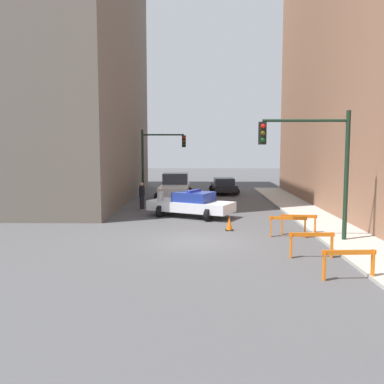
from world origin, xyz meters
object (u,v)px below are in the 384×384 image
(pedestrian_crossing, at_px, (160,201))
(barrier_mid, at_px, (312,241))
(traffic_light_near, at_px, (318,156))
(barrier_front, at_px, (349,259))
(pedestrian_corner, at_px, (142,195))
(traffic_cone, at_px, (229,224))
(police_car, at_px, (191,204))
(white_truck, at_px, (175,187))
(barrier_corner, at_px, (299,221))
(traffic_light_far, at_px, (157,153))
(barrier_back, at_px, (288,223))
(parked_car_near, at_px, (224,186))

(pedestrian_crossing, xyz_separation_m, barrier_mid, (6.10, -8.83, -0.24))
(traffic_light_near, bearing_deg, barrier_front, -94.45)
(pedestrian_crossing, height_order, pedestrian_corner, same)
(traffic_light_near, height_order, traffic_cone, traffic_light_near)
(police_car, height_order, white_truck, white_truck)
(barrier_corner, bearing_deg, traffic_light_near, -76.26)
(traffic_light_far, bearing_deg, pedestrian_corner, -92.58)
(traffic_light_near, height_order, barrier_back, traffic_light_near)
(white_truck, height_order, barrier_front, white_truck)
(traffic_light_far, distance_m, barrier_front, 22.36)
(pedestrian_crossing, distance_m, barrier_front, 13.09)
(police_car, relative_size, parked_car_near, 1.15)
(police_car, relative_size, traffic_cone, 7.67)
(barrier_front, bearing_deg, police_car, 113.03)
(parked_car_near, relative_size, traffic_cone, 6.68)
(white_truck, xyz_separation_m, barrier_front, (6.16, -19.12, -0.29))
(barrier_back, bearing_deg, barrier_mid, -88.11)
(traffic_light_far, xyz_separation_m, police_car, (2.86, -9.57, -2.67))
(pedestrian_corner, distance_m, barrier_corner, 11.15)
(parked_car_near, relative_size, pedestrian_corner, 2.64)
(white_truck, distance_m, barrier_front, 20.09)
(traffic_light_far, height_order, pedestrian_crossing, traffic_light_far)
(traffic_light_far, distance_m, white_truck, 3.36)
(police_car, height_order, pedestrian_crossing, pedestrian_crossing)
(traffic_light_near, xyz_separation_m, parked_car_near, (-2.70, 18.09, -2.86))
(barrier_corner, bearing_deg, traffic_light_far, 118.13)
(police_car, relative_size, barrier_mid, 3.14)
(traffic_light_far, relative_size, barrier_back, 3.26)
(pedestrian_corner, relative_size, barrier_back, 1.04)
(police_car, distance_m, barrier_corner, 6.80)
(traffic_light_near, relative_size, barrier_mid, 3.25)
(police_car, xyz_separation_m, traffic_cone, (1.84, -3.83, -0.41))
(barrier_back, bearing_deg, pedestrian_crossing, 138.09)
(traffic_light_near, relative_size, pedestrian_corner, 3.13)
(white_truck, xyz_separation_m, pedestrian_corner, (-1.78, -4.88, -0.04))
(traffic_light_near, xyz_separation_m, barrier_corner, (-0.35, 1.45, -2.91))
(police_car, relative_size, pedestrian_crossing, 3.03)
(barrier_corner, xyz_separation_m, traffic_cone, (-2.98, 0.96, -0.30))
(pedestrian_crossing, relative_size, traffic_cone, 2.53)
(white_truck, bearing_deg, police_car, -79.46)
(traffic_light_near, height_order, police_car, traffic_light_near)
(pedestrian_corner, bearing_deg, barrier_back, -156.22)
(white_truck, distance_m, pedestrian_crossing, 7.79)
(white_truck, distance_m, barrier_mid, 17.57)
(barrier_mid, relative_size, traffic_cone, 2.44)
(barrier_front, bearing_deg, parked_car_near, 95.70)
(traffic_light_far, distance_m, pedestrian_corner, 7.05)
(police_car, relative_size, barrier_corner, 3.14)
(barrier_front, bearing_deg, traffic_light_near, 85.55)
(traffic_cone, bearing_deg, white_truck, 105.33)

